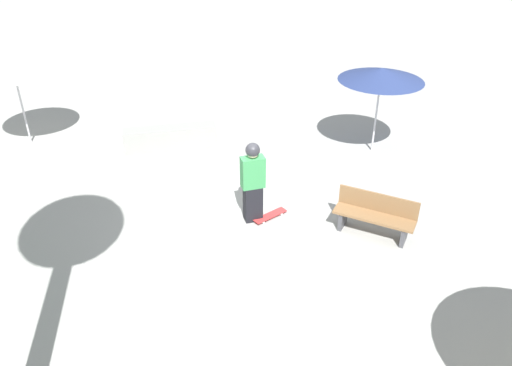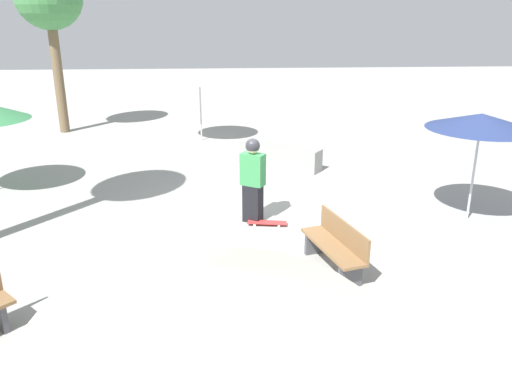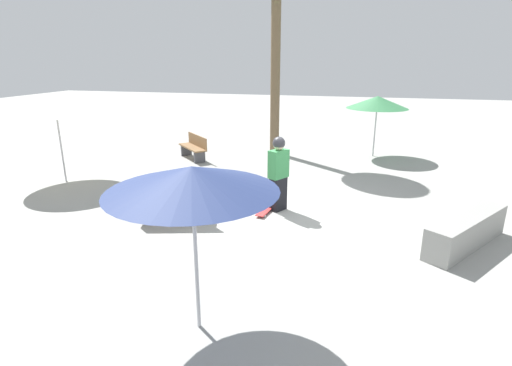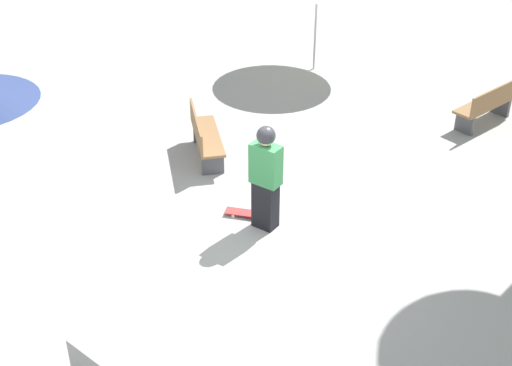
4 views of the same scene
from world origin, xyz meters
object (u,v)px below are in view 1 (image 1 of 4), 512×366
object	(u,v)px
skater_main	(253,180)
bench_near	(375,215)
shade_umbrella_navy	(381,74)
concrete_ledge	(170,138)
shade_umbrella_white	(12,65)
skateboard	(270,215)

from	to	relation	value
skater_main	bench_near	distance (m)	2.53
bench_near	shade_umbrella_navy	world-z (taller)	shade_umbrella_navy
shade_umbrella_navy	concrete_ledge	bearing A→B (deg)	131.12
concrete_ledge	bench_near	size ratio (longest dim) A/B	1.36
concrete_ledge	shade_umbrella_navy	size ratio (longest dim) A/B	1.00
shade_umbrella_white	shade_umbrella_navy	size ratio (longest dim) A/B	1.05
bench_near	concrete_ledge	bearing A→B (deg)	-12.94
skateboard	shade_umbrella_white	distance (m)	7.80
concrete_ledge	skateboard	bearing A→B (deg)	-99.95
shade_umbrella_navy	skater_main	bearing A→B (deg)	177.82
shade_umbrella_white	shade_umbrella_navy	distance (m)	9.34
skateboard	shade_umbrella_navy	world-z (taller)	shade_umbrella_navy
skater_main	concrete_ledge	xyz separation A→B (m)	(1.00, 3.88, -0.65)
skateboard	concrete_ledge	world-z (taller)	concrete_ledge
skater_main	skateboard	world-z (taller)	skater_main
shade_umbrella_white	concrete_ledge	bearing A→B (deg)	-54.27
skateboard	shade_umbrella_white	xyz separation A→B (m)	(-1.60, 7.34, 2.10)
bench_near	shade_umbrella_white	size ratio (longest dim) A/B	0.71
skater_main	shade_umbrella_navy	xyz separation A→B (m)	(4.54, -0.17, 1.13)
bench_near	shade_umbrella_navy	distance (m)	4.17
skater_main	shade_umbrella_white	size ratio (longest dim) A/B	0.75
skater_main	bench_near	bearing A→B (deg)	-28.67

